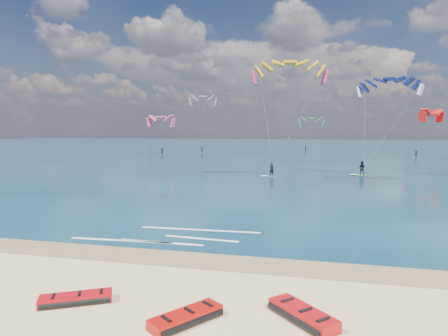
{
  "coord_description": "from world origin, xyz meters",
  "views": [
    {
      "loc": [
        8.46,
        -14.16,
        6.06
      ],
      "look_at": [
        3.31,
        8.0,
        3.78
      ],
      "focal_mm": 32.0,
      "sensor_mm": 36.0,
      "label": 1
    }
  ],
  "objects_px": {
    "packed_kite_mid": "(303,320)",
    "kitesurfer_far": "(377,118)",
    "packed_kite_right": "(186,323)",
    "kitesurfer_main": "(281,113)",
    "packed_kite_left": "(76,303)"
  },
  "relations": [
    {
      "from": "packed_kite_mid",
      "to": "kitesurfer_far",
      "type": "xyz_separation_m",
      "value": [
        7.51,
        40.0,
        7.34
      ]
    },
    {
      "from": "packed_kite_mid",
      "to": "packed_kite_right",
      "type": "xyz_separation_m",
      "value": [
        -3.54,
        -0.98,
        0.0
      ]
    },
    {
      "from": "kitesurfer_far",
      "to": "packed_kite_right",
      "type": "bearing_deg",
      "value": -104.54
    },
    {
      "from": "packed_kite_right",
      "to": "kitesurfer_main",
      "type": "xyz_separation_m",
      "value": [
        -0.3,
        35.95,
        7.84
      ]
    },
    {
      "from": "packed_kite_right",
      "to": "packed_kite_left",
      "type": "bearing_deg",
      "value": 119.61
    },
    {
      "from": "packed_kite_left",
      "to": "kitesurfer_main",
      "type": "distance_m",
      "value": 36.53
    },
    {
      "from": "packed_kite_left",
      "to": "kitesurfer_main",
      "type": "bearing_deg",
      "value": 55.11
    },
    {
      "from": "packed_kite_left",
      "to": "packed_kite_mid",
      "type": "distance_m",
      "value": 7.74
    },
    {
      "from": "packed_kite_right",
      "to": "kitesurfer_far",
      "type": "distance_m",
      "value": 43.08
    },
    {
      "from": "packed_kite_left",
      "to": "packed_kite_mid",
      "type": "bearing_deg",
      "value": -24.9
    },
    {
      "from": "kitesurfer_main",
      "to": "kitesurfer_far",
      "type": "distance_m",
      "value": 12.44
    },
    {
      "from": "packed_kite_left",
      "to": "kitesurfer_main",
      "type": "xyz_separation_m",
      "value": [
        3.88,
        35.47,
        7.84
      ]
    },
    {
      "from": "packed_kite_mid",
      "to": "kitesurfer_main",
      "type": "distance_m",
      "value": 36.04
    },
    {
      "from": "packed_kite_left",
      "to": "packed_kite_mid",
      "type": "xyz_separation_m",
      "value": [
        7.73,
        0.51,
        0.0
      ]
    },
    {
      "from": "kitesurfer_main",
      "to": "kitesurfer_far",
      "type": "height_order",
      "value": "kitesurfer_main"
    }
  ]
}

